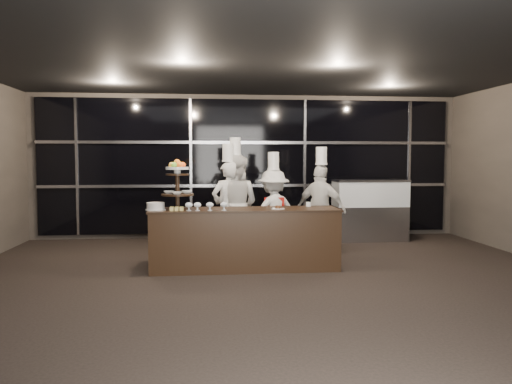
{
  "coord_description": "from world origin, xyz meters",
  "views": [
    {
      "loc": [
        -0.87,
        -5.53,
        1.69
      ],
      "look_at": [
        -0.11,
        2.22,
        1.15
      ],
      "focal_mm": 35.0,
      "sensor_mm": 36.0,
      "label": 1
    }
  ],
  "objects": [
    {
      "name": "layer_cake",
      "position": [
        -1.62,
        1.87,
        0.97
      ],
      "size": [
        0.3,
        0.3,
        0.11
      ],
      "color": "white",
      "rests_on": "buffet_counter"
    },
    {
      "name": "chef_b",
      "position": [
        -0.38,
        3.14,
        0.88
      ],
      "size": [
        1.03,
        0.93,
        2.04
      ],
      "color": "silver",
      "rests_on": "ground"
    },
    {
      "name": "chef_cup",
      "position": [
        0.72,
        2.17,
        0.96
      ],
      "size": [
        0.08,
        0.08,
        0.07
      ],
      "primitive_type": "cylinder",
      "color": "white",
      "rests_on": "buffet_counter"
    },
    {
      "name": "pastry_squares",
      "position": [
        -1.31,
        1.75,
        0.95
      ],
      "size": [
        0.2,
        0.13,
        0.05
      ],
      "color": "#E0CB6D",
      "rests_on": "buffet_counter"
    },
    {
      "name": "chef_d",
      "position": [
        1.09,
        2.91,
        0.81
      ],
      "size": [
        0.96,
        0.88,
        1.87
      ],
      "color": "white",
      "rests_on": "ground"
    },
    {
      "name": "display_case",
      "position": [
        2.43,
        4.3,
        0.69
      ],
      "size": [
        1.46,
        0.64,
        1.24
      ],
      "color": "#A5A5AA",
      "rests_on": "ground"
    },
    {
      "name": "compotes",
      "position": [
        -0.9,
        1.7,
        1.0
      ],
      "size": [
        0.62,
        0.11,
        0.12
      ],
      "color": "silver",
      "rests_on": "buffet_counter"
    },
    {
      "name": "window_wall",
      "position": [
        0.0,
        4.94,
        1.5
      ],
      "size": [
        8.6,
        0.1,
        2.8
      ],
      "color": "black",
      "rests_on": "ground"
    },
    {
      "name": "room",
      "position": [
        0.0,
        0.0,
        1.5
      ],
      "size": [
        10.0,
        10.0,
        10.0
      ],
      "color": "black",
      "rests_on": "ground"
    },
    {
      "name": "chef_a",
      "position": [
        -0.51,
        3.05,
        0.84
      ],
      "size": [
        0.69,
        0.57,
        1.93
      ],
      "color": "silver",
      "rests_on": "ground"
    },
    {
      "name": "buffet_counter",
      "position": [
        -0.31,
        1.92,
        0.47
      ],
      "size": [
        2.84,
        0.74,
        0.92
      ],
      "color": "black",
      "rests_on": "ground"
    },
    {
      "name": "display_stand",
      "position": [
        -1.31,
        1.92,
        1.34
      ],
      "size": [
        0.48,
        0.48,
        0.74
      ],
      "color": "black",
      "rests_on": "buffet_counter"
    },
    {
      "name": "small_plate",
      "position": [
        0.18,
        1.82,
        0.94
      ],
      "size": [
        0.2,
        0.2,
        0.05
      ],
      "color": "white",
      "rests_on": "buffet_counter"
    },
    {
      "name": "chef_c",
      "position": [
        0.26,
        2.88,
        0.75
      ],
      "size": [
        1.1,
        0.89,
        1.78
      ],
      "color": "silver",
      "rests_on": "ground"
    }
  ]
}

